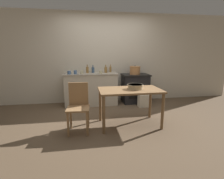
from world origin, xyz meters
name	(u,v)px	position (x,y,z in m)	size (l,w,h in m)	color
ground_plane	(116,120)	(0.00, 0.00, 0.00)	(14.00, 14.00, 0.00)	brown
wall_back	(106,58)	(0.00, 1.58, 1.27)	(8.00, 0.07, 2.55)	beige
counter_cabinet	(91,89)	(-0.46, 1.27, 0.44)	(1.45, 0.59, 0.88)	beige
stove	(135,88)	(0.81, 1.28, 0.42)	(0.76, 0.59, 0.83)	black
work_table	(130,94)	(0.23, -0.30, 0.64)	(1.21, 0.72, 0.74)	olive
chair	(78,106)	(-0.77, -0.40, 0.49)	(0.43, 0.43, 0.90)	#997047
flour_sack	(144,101)	(0.91, 0.79, 0.17)	(0.28, 0.20, 0.34)	beige
stock_pot	(135,70)	(0.78, 1.23, 0.95)	(0.30, 0.30, 0.26)	#B77A47
mixing_bowl_large	(135,86)	(0.33, -0.30, 0.79)	(0.31, 0.31, 0.09)	tan
bottle_far_left	(93,70)	(-0.39, 1.38, 0.96)	(0.08, 0.08, 0.21)	#3D5675
bottle_left	(110,69)	(0.12, 1.45, 0.97)	(0.06, 0.06, 0.22)	olive
bottle_mid_left	(87,70)	(-0.55, 1.33, 0.97)	(0.07, 0.07, 0.23)	olive
bottle_center_left	(106,70)	(-0.04, 1.31, 0.97)	(0.08, 0.08, 0.22)	olive
cup_center	(75,72)	(-0.87, 1.14, 0.93)	(0.08, 0.08, 0.10)	#4C6B99
cup_center_right	(101,72)	(-0.21, 1.06, 0.92)	(0.08, 0.08, 0.08)	beige
cup_mid_right	(69,72)	(-1.03, 1.14, 0.93)	(0.09, 0.09, 0.09)	#4C6B99
cup_right	(82,72)	(-0.70, 1.16, 0.93)	(0.08, 0.08, 0.09)	beige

